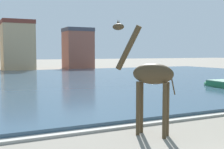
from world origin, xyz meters
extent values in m
cube|color=#334C60|center=(0.00, 28.93, 0.14)|extent=(77.26, 43.60, 0.29)
cube|color=#ADA89E|center=(0.00, 6.88, 0.06)|extent=(77.26, 0.50, 0.12)
cylinder|color=#42331E|center=(-2.41, 5.54, 1.16)|extent=(0.17, 0.17, 2.32)
cylinder|color=#42331E|center=(-2.06, 5.81, 1.16)|extent=(0.17, 0.17, 2.32)
cylinder|color=#42331E|center=(-1.69, 4.62, 1.16)|extent=(0.17, 0.17, 2.32)
cylinder|color=#42331E|center=(-1.34, 4.89, 1.16)|extent=(0.17, 0.17, 2.32)
ellipsoid|color=#42331E|center=(-1.87, 5.22, 2.66)|extent=(1.64, 1.83, 0.89)
cylinder|color=#42331E|center=(-2.57, 6.10, 3.77)|extent=(0.95, 1.11, 1.99)
ellipsoid|color=#42331E|center=(-2.88, 6.49, 4.70)|extent=(0.57, 0.61, 0.30)
cone|color=#42331E|center=(-2.94, 6.44, 4.93)|extent=(0.06, 0.06, 0.17)
cone|color=#42331E|center=(-2.82, 6.53, 4.93)|extent=(0.06, 0.06, 0.17)
cylinder|color=#42331E|center=(-1.35, 4.55, 2.29)|extent=(0.20, 0.23, 0.94)
ellipsoid|color=#236B42|center=(13.04, 16.27, 0.42)|extent=(2.11, 2.77, 0.80)
cube|color=tan|center=(-0.47, 55.58, 4.57)|extent=(5.98, 7.20, 9.14)
cube|color=brown|center=(-0.47, 55.58, 9.54)|extent=(6.10, 7.34, 0.80)
cube|color=#8E5142|center=(12.46, 56.12, 4.09)|extent=(5.90, 5.36, 8.18)
cube|color=#42424C|center=(12.46, 56.12, 8.58)|extent=(6.02, 5.47, 0.80)
camera|label=1|loc=(-8.77, -5.05, 3.55)|focal=46.46mm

